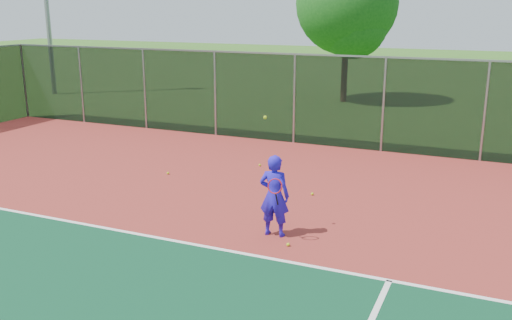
{
  "coord_description": "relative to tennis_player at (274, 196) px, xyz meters",
  "views": [
    {
      "loc": [
        3.45,
        -5.99,
        4.53
      ],
      "look_at": [
        -1.35,
        5.0,
        1.3
      ],
      "focal_mm": 40.0,
      "sensor_mm": 36.0,
      "label": 1
    }
  ],
  "objects": [
    {
      "name": "court_apron",
      "position": [
        0.56,
        -2.1,
        -0.86
      ],
      "size": [
        30.0,
        20.0,
        0.02
      ],
      "primitive_type": "cube",
      "color": "maroon",
      "rests_on": "ground"
    },
    {
      "name": "fence_back",
      "position": [
        0.56,
        7.9,
        0.7
      ],
      "size": [
        30.0,
        0.06,
        3.03
      ],
      "color": "black",
      "rests_on": "court_apron"
    },
    {
      "name": "tennis_player",
      "position": [
        0.0,
        0.0,
        0.0
      ],
      "size": [
        0.64,
        0.64,
        2.44
      ],
      "color": "#2516D1",
      "rests_on": "court_apron"
    },
    {
      "name": "practice_ball_0",
      "position": [
        -2.32,
        4.66,
        -0.81
      ],
      "size": [
        0.07,
        0.07,
        0.07
      ],
      "primitive_type": "sphere",
      "color": "#B0C917",
      "rests_on": "court_apron"
    },
    {
      "name": "practice_ball_2",
      "position": [
        -0.08,
        2.74,
        -0.81
      ],
      "size": [
        0.07,
        0.07,
        0.07
      ],
      "primitive_type": "sphere",
      "color": "#B0C917",
      "rests_on": "court_apron"
    },
    {
      "name": "practice_ball_3",
      "position": [
        -4.33,
        2.87,
        -0.81
      ],
      "size": [
        0.07,
        0.07,
        0.07
      ],
      "primitive_type": "sphere",
      "color": "#B0C917",
      "rests_on": "court_apron"
    },
    {
      "name": "practice_ball_4",
      "position": [
        0.46,
        -0.42,
        -0.81
      ],
      "size": [
        0.07,
        0.07,
        0.07
      ],
      "primitive_type": "sphere",
      "color": "#B0C917",
      "rests_on": "court_apron"
    },
    {
      "name": "tree_back_left",
      "position": [
        -3.12,
        17.13,
        3.59
      ],
      "size": [
        4.84,
        4.84,
        7.11
      ],
      "color": "#322412",
      "rests_on": "ground"
    }
  ]
}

